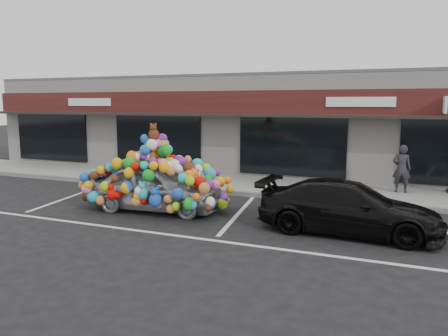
% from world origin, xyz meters
% --- Properties ---
extents(ground, '(90.00, 90.00, 0.00)m').
position_xyz_m(ground, '(0.00, 0.00, 0.00)').
color(ground, black).
rests_on(ground, ground).
extents(shop_building, '(24.00, 7.20, 4.31)m').
position_xyz_m(shop_building, '(0.00, 8.44, 2.16)').
color(shop_building, white).
rests_on(shop_building, ground).
extents(sidewalk, '(26.00, 3.00, 0.15)m').
position_xyz_m(sidewalk, '(0.00, 4.00, 0.07)').
color(sidewalk, gray).
rests_on(sidewalk, ground).
extents(kerb, '(26.00, 0.18, 0.16)m').
position_xyz_m(kerb, '(0.00, 2.50, 0.07)').
color(kerb, slate).
rests_on(kerb, ground).
extents(parking_stripe_left, '(0.73, 4.37, 0.01)m').
position_xyz_m(parking_stripe_left, '(-3.20, 0.20, 0.00)').
color(parking_stripe_left, silver).
rests_on(parking_stripe_left, ground).
extents(parking_stripe_mid, '(0.73, 4.37, 0.01)m').
position_xyz_m(parking_stripe_mid, '(2.80, 0.20, 0.00)').
color(parking_stripe_mid, silver).
rests_on(parking_stripe_mid, ground).
extents(lane_line, '(14.00, 0.12, 0.01)m').
position_xyz_m(lane_line, '(2.00, -2.30, 0.00)').
color(lane_line, silver).
rests_on(lane_line, ground).
extents(toy_car, '(2.90, 4.39, 2.48)m').
position_xyz_m(toy_car, '(0.41, -0.33, 0.84)').
color(toy_car, gray).
rests_on(toy_car, ground).
extents(black_sedan, '(1.91, 4.38, 1.25)m').
position_xyz_m(black_sedan, '(5.89, -0.50, 0.63)').
color(black_sedan, black).
rests_on(black_sedan, ground).
extents(pedestrian_a, '(0.60, 0.41, 1.61)m').
position_xyz_m(pedestrian_a, '(7.01, 4.42, 0.95)').
color(pedestrian_a, black).
rests_on(pedestrian_a, sidewalk).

